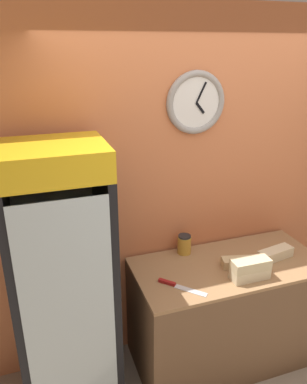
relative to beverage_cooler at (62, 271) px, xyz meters
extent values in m
cube|color=#D17547|center=(1.22, 0.31, 0.33)|extent=(5.20, 0.06, 2.70)
torus|color=gray|center=(1.05, 0.27, 1.01)|extent=(0.45, 0.05, 0.45)
cylinder|color=white|center=(1.05, 0.27, 1.01)|extent=(0.37, 0.01, 0.37)
cube|color=black|center=(1.08, 0.26, 0.97)|extent=(0.07, 0.01, 0.09)
cube|color=black|center=(1.08, 0.26, 1.08)|extent=(0.08, 0.01, 0.15)
cube|color=brown|center=(1.22, -0.08, -0.60)|extent=(1.44, 0.69, 0.85)
cube|color=#9E754C|center=(1.22, -0.08, -0.16)|extent=(1.44, 0.69, 0.02)
cube|color=black|center=(0.00, 0.24, -0.16)|extent=(0.63, 0.04, 1.72)
cube|color=black|center=(-0.29, -0.04, -0.16)|extent=(0.05, 0.60, 1.72)
cube|color=black|center=(0.29, -0.04, -0.16)|extent=(0.05, 0.60, 1.72)
cube|color=white|center=(0.00, 0.21, -0.16)|extent=(0.53, 0.02, 1.62)
cube|color=silver|center=(0.00, -0.35, -0.16)|extent=(0.53, 0.01, 1.62)
cube|color=gold|center=(0.00, -0.07, 0.79)|extent=(0.63, 0.54, 0.18)
cube|color=silver|center=(0.00, -0.06, -0.54)|extent=(0.51, 0.48, 0.01)
cube|color=silver|center=(0.00, -0.06, -0.15)|extent=(0.51, 0.48, 0.01)
cube|color=silver|center=(0.00, -0.06, 0.23)|extent=(0.51, 0.48, 0.01)
cylinder|color=navy|center=(-0.13, -0.25, -0.46)|extent=(0.08, 0.08, 0.15)
cylinder|color=navy|center=(-0.13, -0.25, -0.35)|extent=(0.03, 0.03, 0.06)
cylinder|color=gold|center=(-0.13, -0.26, -0.08)|extent=(0.07, 0.07, 0.13)
cylinder|color=gold|center=(-0.13, -0.26, 0.01)|extent=(0.03, 0.03, 0.06)
cylinder|color=#5B2D19|center=(0.09, -0.26, 0.32)|extent=(0.06, 0.06, 0.16)
cylinder|color=#5B2D19|center=(0.09, -0.26, 0.44)|extent=(0.02, 0.02, 0.07)
cylinder|color=#B2231E|center=(0.03, -0.26, -0.07)|extent=(0.06, 0.06, 0.16)
cylinder|color=#B2231E|center=(0.03, -0.26, 0.04)|extent=(0.02, 0.02, 0.07)
cylinder|color=orange|center=(0.21, -0.26, -0.06)|extent=(0.06, 0.06, 0.18)
cylinder|color=orange|center=(0.21, -0.26, 0.07)|extent=(0.02, 0.02, 0.08)
cylinder|color=#B2BCCC|center=(-0.01, -0.26, -0.46)|extent=(0.07, 0.07, 0.14)
cylinder|color=#B2BCCC|center=(-0.01, -0.26, -0.36)|extent=(0.03, 0.03, 0.06)
cylinder|color=#2D6B38|center=(-0.12, -0.26, 0.30)|extent=(0.07, 0.07, 0.12)
cylinder|color=#2D6B38|center=(-0.12, -0.26, 0.38)|extent=(0.03, 0.03, 0.05)
cube|color=beige|center=(1.26, -0.29, -0.11)|extent=(0.28, 0.11, 0.08)
cube|color=beige|center=(1.26, -0.29, -0.03)|extent=(0.28, 0.12, 0.08)
cube|color=tan|center=(1.26, -0.13, -0.11)|extent=(0.26, 0.16, 0.07)
cube|color=beige|center=(1.59, -0.12, -0.11)|extent=(0.30, 0.15, 0.08)
cube|color=silver|center=(0.81, -0.29, -0.14)|extent=(0.19, 0.20, 0.00)
cube|color=maroon|center=(0.68, -0.16, -0.14)|extent=(0.11, 0.11, 0.02)
cylinder|color=gold|center=(0.96, 0.18, -0.08)|extent=(0.11, 0.11, 0.14)
cylinder|color=#262628|center=(0.96, 0.18, 0.00)|extent=(0.10, 0.10, 0.01)
camera|label=1|loc=(-0.11, -2.19, 1.39)|focal=35.00mm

